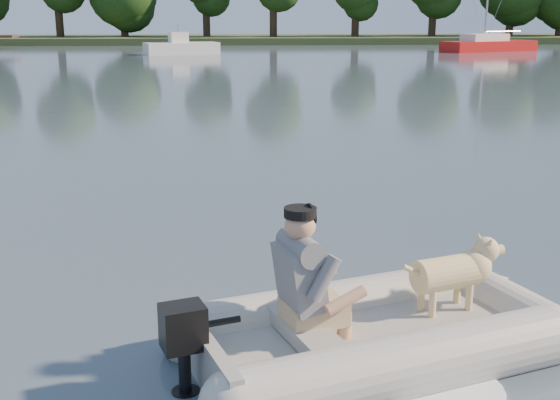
{
  "coord_description": "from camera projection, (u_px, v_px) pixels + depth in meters",
  "views": [
    {
      "loc": [
        -0.22,
        -5.6,
        2.76
      ],
      "look_at": [
        0.29,
        1.88,
        0.75
      ],
      "focal_mm": 45.0,
      "sensor_mm": 36.0,
      "label": 1
    }
  ],
  "objects": [
    {
      "name": "water",
      "position": [
        261.0,
        339.0,
        6.13
      ],
      "size": [
        160.0,
        160.0,
        0.0
      ],
      "primitive_type": "plane",
      "color": "slate",
      "rests_on": "ground"
    },
    {
      "name": "shore_bank",
      "position": [
        233.0,
        40.0,
        65.8
      ],
      "size": [
        160.0,
        12.0,
        0.7
      ],
      "primitive_type": "cube",
      "color": "#47512D",
      "rests_on": "water"
    },
    {
      "name": "dinghy",
      "position": [
        384.0,
        284.0,
        5.75
      ],
      "size": [
        5.9,
        5.21,
        1.41
      ],
      "primitive_type": null,
      "rotation": [
        0.0,
        0.0,
        0.33
      ],
      "color": "#AAAAA4",
      "rests_on": "water"
    },
    {
      "name": "man",
      "position": [
        302.0,
        272.0,
        5.49
      ],
      "size": [
        0.91,
        0.84,
        1.1
      ],
      "primitive_type": null,
      "rotation": [
        0.0,
        0.0,
        0.33
      ],
      "color": "slate",
      "rests_on": "dinghy"
    },
    {
      "name": "dog",
      "position": [
        446.0,
        279.0,
        6.07
      ],
      "size": [
        1.01,
        0.63,
        0.63
      ],
      "primitive_type": null,
      "rotation": [
        0.0,
        0.0,
        0.33
      ],
      "color": "#CFB777",
      "rests_on": "dinghy"
    },
    {
      "name": "outboard_motor",
      "position": [
        184.0,
        353.0,
        5.2
      ],
      "size": [
        0.5,
        0.42,
        0.8
      ],
      "primitive_type": null,
      "rotation": [
        0.0,
        0.0,
        0.33
      ],
      "color": "black",
      "rests_on": "dinghy"
    },
    {
      "name": "motorboat",
      "position": [
        181.0,
        40.0,
        47.26
      ],
      "size": [
        5.46,
        3.52,
        2.16
      ],
      "primitive_type": null,
      "rotation": [
        0.0,
        0.0,
        0.33
      ],
      "color": "white",
      "rests_on": "water"
    },
    {
      "name": "sailboat",
      "position": [
        488.0,
        45.0,
        51.23
      ],
      "size": [
        7.71,
        4.96,
        10.22
      ],
      "rotation": [
        0.0,
        0.0,
        0.4
      ],
      "color": "red",
      "rests_on": "water"
    }
  ]
}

